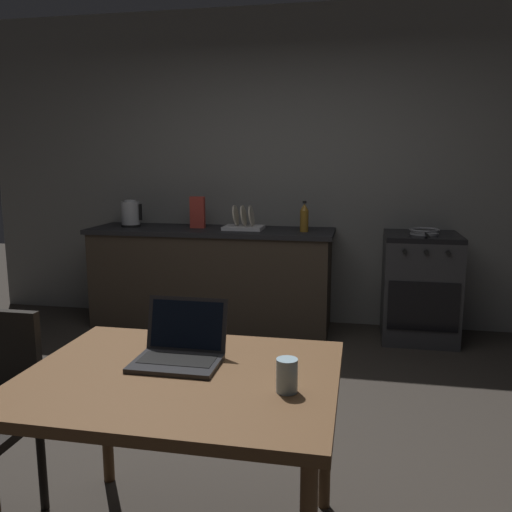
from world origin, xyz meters
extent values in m
plane|color=#2D2823|center=(0.00, 0.00, 0.00)|extent=(12.00, 12.00, 0.00)
cube|color=slate|center=(0.30, 2.40, 1.40)|extent=(6.40, 0.10, 2.80)
cube|color=#382D23|center=(-0.62, 2.05, 0.42)|extent=(2.10, 0.60, 0.85)
cube|color=black|center=(-0.62, 2.05, 0.87)|extent=(2.16, 0.64, 0.04)
cube|color=#2D2D30|center=(1.18, 2.05, 0.42)|extent=(0.60, 0.60, 0.85)
cube|color=black|center=(1.18, 2.05, 0.87)|extent=(0.60, 0.60, 0.04)
cube|color=black|center=(1.18, 1.74, 0.36)|extent=(0.54, 0.01, 0.39)
cylinder|color=black|center=(1.02, 1.73, 0.79)|extent=(0.04, 0.02, 0.04)
cylinder|color=black|center=(1.18, 1.73, 0.79)|extent=(0.04, 0.02, 0.04)
cylinder|color=black|center=(1.34, 1.73, 0.79)|extent=(0.04, 0.02, 0.04)
cube|color=brown|center=(0.06, -0.74, 0.71)|extent=(1.12, 0.89, 0.04)
cylinder|color=brown|center=(-0.44, -0.35, 0.34)|extent=(0.05, 0.05, 0.69)
cylinder|color=brown|center=(0.56, -0.35, 0.34)|extent=(0.05, 0.05, 0.69)
cylinder|color=black|center=(-0.62, -0.60, 0.21)|extent=(0.04, 0.04, 0.41)
cube|color=#232326|center=(0.02, -0.68, 0.74)|extent=(0.32, 0.22, 0.02)
cube|color=black|center=(0.02, -0.66, 0.75)|extent=(0.28, 0.12, 0.00)
cube|color=#232326|center=(0.02, -0.54, 0.85)|extent=(0.32, 0.06, 0.21)
cube|color=black|center=(0.02, -0.55, 0.85)|extent=(0.29, 0.05, 0.18)
cylinder|color=black|center=(-1.37, 2.05, 0.90)|extent=(0.17, 0.17, 0.02)
cylinder|color=#B2B5BA|center=(-1.37, 2.05, 1.01)|extent=(0.16, 0.16, 0.21)
cylinder|color=#B2B5BA|center=(-1.37, 2.05, 1.12)|extent=(0.10, 0.10, 0.02)
cube|color=black|center=(-1.27, 2.05, 1.02)|extent=(0.02, 0.02, 0.14)
cylinder|color=#8C601E|center=(0.21, 2.00, 0.98)|extent=(0.07, 0.07, 0.18)
cone|color=#8C601E|center=(0.21, 2.00, 1.10)|extent=(0.07, 0.07, 0.06)
cylinder|color=black|center=(0.21, 2.00, 1.14)|extent=(0.03, 0.03, 0.02)
cylinder|color=gray|center=(1.19, 2.03, 0.89)|extent=(0.23, 0.23, 0.01)
torus|color=gray|center=(1.19, 2.03, 0.92)|extent=(0.24, 0.24, 0.02)
cylinder|color=black|center=(1.19, 1.82, 0.91)|extent=(0.02, 0.18, 0.02)
cylinder|color=#99B7C6|center=(0.46, -0.82, 0.79)|extent=(0.07, 0.07, 0.11)
cube|color=#B2382D|center=(-0.74, 2.07, 1.03)|extent=(0.13, 0.05, 0.28)
cube|color=silver|center=(-0.32, 2.05, 0.90)|extent=(0.34, 0.26, 0.03)
cylinder|color=beige|center=(-0.39, 2.05, 1.01)|extent=(0.04, 0.18, 0.18)
cylinder|color=beige|center=(-0.32, 2.05, 1.01)|extent=(0.04, 0.18, 0.18)
cylinder|color=beige|center=(-0.25, 2.05, 1.01)|extent=(0.04, 0.18, 0.18)
camera|label=1|loc=(0.68, -2.45, 1.48)|focal=37.38mm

